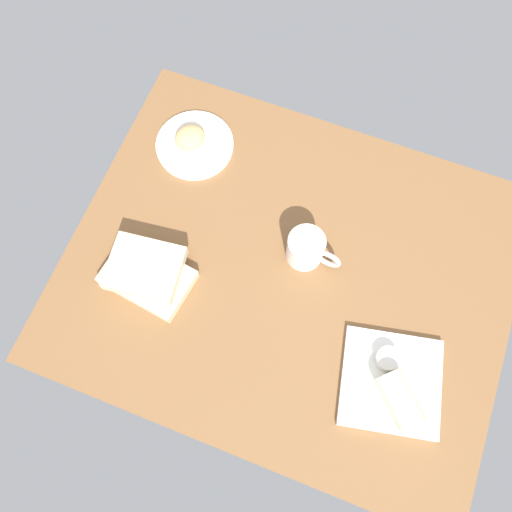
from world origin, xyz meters
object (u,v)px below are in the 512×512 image
object	(u,v)px
book_stack	(146,273)
coffee_mug	(307,249)
sauce_cup	(388,359)
square_plate	(391,382)
round_plate	(195,145)
scone_pastry	(190,138)
breakfast_wrap	(400,399)

from	to	relation	value
book_stack	coffee_mug	xyz separation A→B (cm)	(-34.50, -19.46, 1.50)
sauce_cup	book_stack	distance (cm)	60.82
square_plate	book_stack	bearing A→B (deg)	-2.94
round_plate	scone_pastry	bearing A→B (deg)	-4.08
scone_pastry	sauce_cup	distance (cm)	75.80
book_stack	square_plate	bearing A→B (deg)	177.06
round_plate	book_stack	distance (cm)	38.81
coffee_mug	book_stack	bearing A→B (deg)	29.43
scone_pastry	book_stack	distance (cm)	38.94
coffee_mug	breakfast_wrap	bearing A→B (deg)	139.67
round_plate	coffee_mug	world-z (taller)	coffee_mug
round_plate	sauce_cup	bearing A→B (deg)	150.07
square_plate	sauce_cup	bearing A→B (deg)	-59.91
round_plate	scone_pastry	size ratio (longest dim) A/B	2.52
sauce_cup	book_stack	bearing A→B (deg)	1.14
sauce_cup	scone_pastry	bearing A→B (deg)	-29.56
sauce_cup	breakfast_wrap	distance (cm)	9.45
sauce_cup	breakfast_wrap	bearing A→B (deg)	120.09
round_plate	book_stack	bearing A→B (deg)	95.92
sauce_cup	round_plate	bearing A→B (deg)	-29.93
square_plate	sauce_cup	size ratio (longest dim) A/B	4.07
square_plate	book_stack	xyz separation A→B (cm)	(63.39, -3.25, 2.43)
breakfast_wrap	coffee_mug	xyz separation A→B (cm)	(30.96, -26.28, -0.12)
round_plate	book_stack	xyz separation A→B (cm)	(-4.00, 38.52, 2.53)
scone_pastry	square_plate	size ratio (longest dim) A/B	0.37
sauce_cup	coffee_mug	distance (cm)	32.07
scone_pastry	square_plate	bearing A→B (deg)	148.58
sauce_cup	coffee_mug	xyz separation A→B (cm)	(26.31, -18.25, 1.69)
square_plate	breakfast_wrap	bearing A→B (deg)	120.09
sauce_cup	coffee_mug	bearing A→B (deg)	-34.75
scone_pastry	coffee_mug	xyz separation A→B (cm)	(-39.62, 19.14, 1.12)
square_plate	book_stack	distance (cm)	63.52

